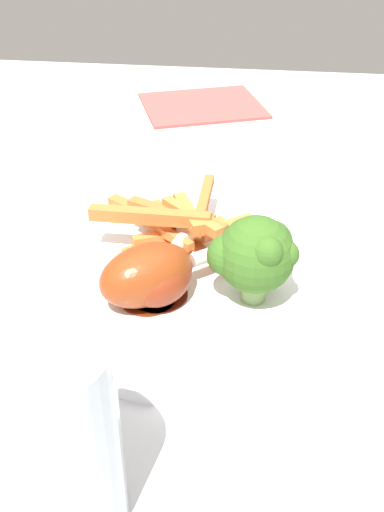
{
  "coord_description": "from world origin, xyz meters",
  "views": [
    {
      "loc": [
        0.4,
        0.08,
        1.07
      ],
      "look_at": [
        -0.01,
        0.03,
        0.79
      ],
      "focal_mm": 41.99,
      "sensor_mm": 36.0,
      "label": 1
    }
  ],
  "objects_px": {
    "dining_table": "(157,372)",
    "dinner_plate": "(192,281)",
    "chicken_drumstick_far": "(160,273)",
    "broccoli_floret_front": "(255,253)",
    "chicken_drumstick_near": "(149,274)",
    "water_glass": "(56,440)",
    "fork": "(293,158)",
    "carrot_fries_pile": "(177,224)"
  },
  "relations": [
    {
      "from": "dinner_plate",
      "to": "carrot_fries_pile",
      "type": "distance_m",
      "value": 0.06
    },
    {
      "from": "dinner_plate",
      "to": "broccoli_floret_front",
      "type": "relative_size",
      "value": 3.76
    },
    {
      "from": "dining_table",
      "to": "dinner_plate",
      "type": "xyz_separation_m",
      "value": [
        -0.01,
        0.03,
        0.1
      ]
    },
    {
      "from": "chicken_drumstick_near",
      "to": "fork",
      "type": "height_order",
      "value": "chicken_drumstick_near"
    },
    {
      "from": "dinner_plate",
      "to": "chicken_drumstick_near",
      "type": "xyz_separation_m",
      "value": [
        0.04,
        -0.03,
        0.03
      ]
    },
    {
      "from": "fork",
      "to": "water_glass",
      "type": "bearing_deg",
      "value": 174.33
    },
    {
      "from": "chicken_drumstick_far",
      "to": "dining_table",
      "type": "bearing_deg",
      "value": -145.36
    },
    {
      "from": "broccoli_floret_front",
      "to": "fork",
      "type": "height_order",
      "value": "broccoli_floret_front"
    },
    {
      "from": "dinner_plate",
      "to": "dining_table",
      "type": "bearing_deg",
      "value": -64.66
    },
    {
      "from": "chicken_drumstick_near",
      "to": "fork",
      "type": "relative_size",
      "value": 0.61
    },
    {
      "from": "chicken_drumstick_near",
      "to": "water_glass",
      "type": "distance_m",
      "value": 0.19
    },
    {
      "from": "chicken_drumstick_far",
      "to": "dinner_plate",
      "type": "bearing_deg",
      "value": 139.63
    },
    {
      "from": "fork",
      "to": "chicken_drumstick_near",
      "type": "bearing_deg",
      "value": 167.94
    },
    {
      "from": "broccoli_floret_front",
      "to": "water_glass",
      "type": "xyz_separation_m",
      "value": [
        0.2,
        -0.1,
        0.01
      ]
    },
    {
      "from": "dining_table",
      "to": "carrot_fries_pile",
      "type": "relative_size",
      "value": 8.64
    },
    {
      "from": "water_glass",
      "to": "broccoli_floret_front",
      "type": "bearing_deg",
      "value": 154.21
    },
    {
      "from": "broccoli_floret_front",
      "to": "chicken_drumstick_far",
      "type": "relative_size",
      "value": 0.63
    },
    {
      "from": "dining_table",
      "to": "fork",
      "type": "height_order",
      "value": "fork"
    },
    {
      "from": "dinner_plate",
      "to": "broccoli_floret_front",
      "type": "bearing_deg",
      "value": 65.35
    },
    {
      "from": "dining_table",
      "to": "broccoli_floret_front",
      "type": "distance_m",
      "value": 0.17
    },
    {
      "from": "carrot_fries_pile",
      "to": "chicken_drumstick_near",
      "type": "height_order",
      "value": "chicken_drumstick_near"
    },
    {
      "from": "dining_table",
      "to": "fork",
      "type": "xyz_separation_m",
      "value": [
        -0.29,
        0.12,
        0.1
      ]
    },
    {
      "from": "dining_table",
      "to": "chicken_drumstick_far",
      "type": "bearing_deg",
      "value": 34.64
    },
    {
      "from": "carrot_fries_pile",
      "to": "chicken_drumstick_near",
      "type": "relative_size",
      "value": 1.29
    },
    {
      "from": "chicken_drumstick_far",
      "to": "fork",
      "type": "height_order",
      "value": "chicken_drumstick_far"
    },
    {
      "from": "broccoli_floret_front",
      "to": "fork",
      "type": "distance_m",
      "value": 0.3
    },
    {
      "from": "broccoli_floret_front",
      "to": "water_glass",
      "type": "bearing_deg",
      "value": -25.79
    },
    {
      "from": "dinner_plate",
      "to": "carrot_fries_pile",
      "type": "height_order",
      "value": "carrot_fries_pile"
    },
    {
      "from": "dining_table",
      "to": "water_glass",
      "type": "relative_size",
      "value": 10.27
    },
    {
      "from": "water_glass",
      "to": "chicken_drumstick_near",
      "type": "bearing_deg",
      "value": 176.12
    },
    {
      "from": "dining_table",
      "to": "chicken_drumstick_far",
      "type": "distance_m",
      "value": 0.13
    },
    {
      "from": "broccoli_floret_front",
      "to": "fork",
      "type": "xyz_separation_m",
      "value": [
        -0.3,
        0.04,
        -0.05
      ]
    },
    {
      "from": "dining_table",
      "to": "carrot_fries_pile",
      "type": "distance_m",
      "value": 0.14
    },
    {
      "from": "chicken_drumstick_near",
      "to": "dinner_plate",
      "type": "bearing_deg",
      "value": 139.12
    },
    {
      "from": "dining_table",
      "to": "dinner_plate",
      "type": "height_order",
      "value": "dinner_plate"
    },
    {
      "from": "dinner_plate",
      "to": "chicken_drumstick_near",
      "type": "distance_m",
      "value": 0.06
    },
    {
      "from": "dining_table",
      "to": "carrot_fries_pile",
      "type": "bearing_deg",
      "value": 171.24
    },
    {
      "from": "dinner_plate",
      "to": "chicken_drumstick_near",
      "type": "relative_size",
      "value": 2.39
    },
    {
      "from": "chicken_drumstick_near",
      "to": "water_glass",
      "type": "bearing_deg",
      "value": -3.88
    },
    {
      "from": "carrot_fries_pile",
      "to": "water_glass",
      "type": "xyz_separation_m",
      "value": [
        0.28,
        -0.02,
        0.03
      ]
    },
    {
      "from": "dinner_plate",
      "to": "chicken_drumstick_far",
      "type": "xyz_separation_m",
      "value": [
        0.03,
        -0.02,
        0.03
      ]
    },
    {
      "from": "broccoli_floret_front",
      "to": "chicken_drumstick_far",
      "type": "xyz_separation_m",
      "value": [
        0.0,
        -0.08,
        -0.02
      ]
    }
  ]
}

